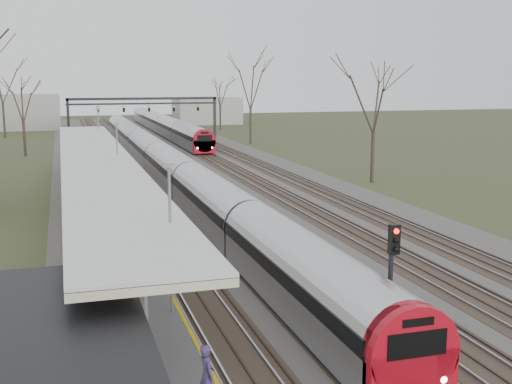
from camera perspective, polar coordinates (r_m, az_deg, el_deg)
track_bed at (r=63.09m, az=-6.47°, el=2.11°), size 24.00×160.00×0.22m
platform at (r=44.78m, az=-14.14°, el=-0.86°), size 3.50×69.00×1.00m
canopy at (r=39.79m, az=-14.02°, el=2.80°), size 4.10×50.00×3.11m
signal_gantry at (r=92.22m, az=-9.94°, el=7.56°), size 21.00×0.59×6.08m
tree_east_far at (r=54.53m, az=10.48°, el=8.38°), size 5.00×5.00×10.30m
train_near at (r=59.60m, az=-8.60°, el=2.96°), size 2.62×90.21×3.05m
train_far at (r=102.29m, az=-8.19°, el=5.93°), size 2.62×60.21×3.05m
passenger at (r=16.06m, az=-4.39°, el=-15.87°), size 0.42×0.59×1.52m
signal_post at (r=21.73m, az=11.99°, el=-6.32°), size 0.35×0.45×4.10m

